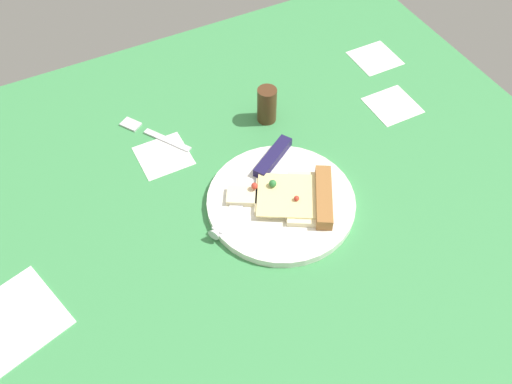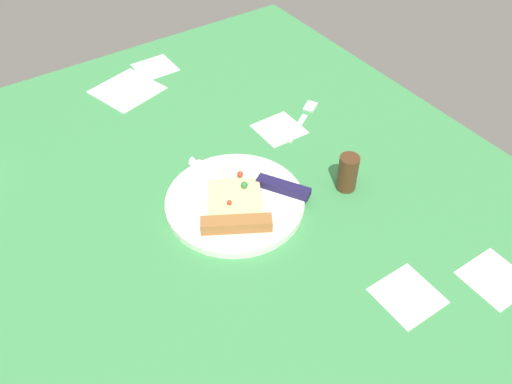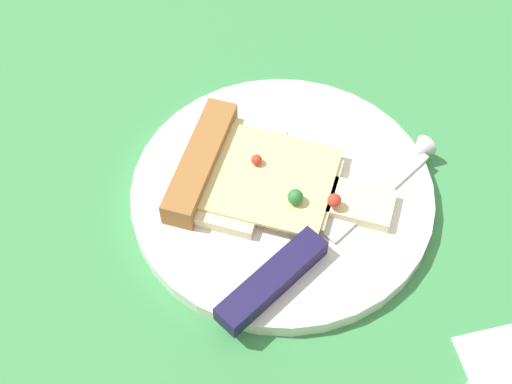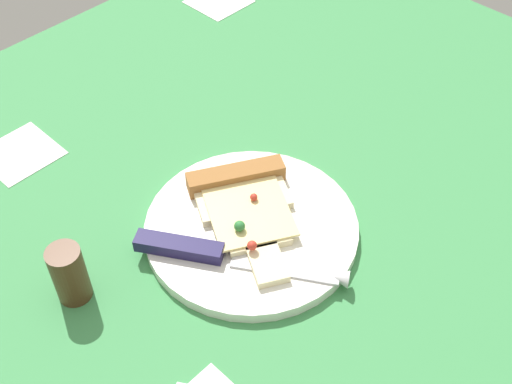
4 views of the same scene
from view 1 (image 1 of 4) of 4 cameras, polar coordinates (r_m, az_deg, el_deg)
The scene contains 7 objects.
ground_plane at distance 93.28cm, azimuth 1.95°, elevation -5.11°, with size 116.24×116.24×3.00cm.
plate at distance 95.45cm, azimuth 2.52°, elevation -1.02°, with size 24.93×24.93×1.44cm, color white.
pizza_slice at distance 94.36cm, azimuth 4.12°, elevation -0.51°, with size 15.45×18.97×2.57cm.
knife at distance 97.49cm, azimuth 0.37°, elevation 1.76°, with size 14.43×21.50×2.45cm.
pepper_shaker at distance 107.45cm, azimuth 1.10°, elevation 8.73°, with size 3.67×3.67×7.24cm, color #4C2D19.
fork at distance 108.45cm, azimuth -10.42°, elevation 5.87°, with size 13.82×9.82×0.80cm.
napkin at distance 91.47cm, azimuth -23.16°, elevation -11.74°, with size 13.00×13.00×0.40cm, color white.
Camera 1 is at (-44.69, 26.57, 75.93)cm, focal length 39.87 mm.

